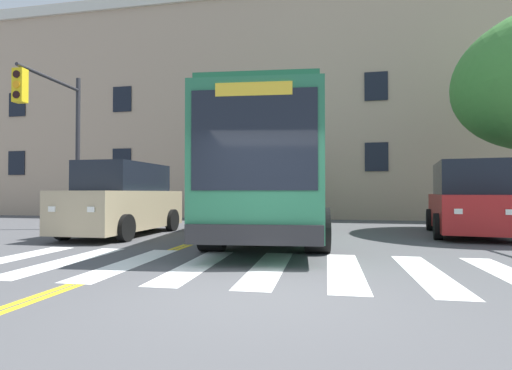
{
  "coord_description": "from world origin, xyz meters",
  "views": [
    {
      "loc": [
        1.03,
        -5.29,
        1.36
      ],
      "look_at": [
        -1.29,
        6.03,
        1.57
      ],
      "focal_mm": 28.0,
      "sensor_mm": 36.0,
      "label": 1
    }
  ],
  "objects": [
    {
      "name": "lane_line_yellow_outer",
      "position": [
        -2.68,
        15.8,
        0.0
      ],
      "size": [
        0.12,
        36.0,
        0.01
      ],
      "primitive_type": "cube",
      "color": "gold",
      "rests_on": "ground"
    },
    {
      "name": "lane_line_yellow_inner",
      "position": [
        -2.84,
        15.8,
        0.0
      ],
      "size": [
        0.12,
        36.0,
        0.01
      ],
      "primitive_type": "cube",
      "color": "gold",
      "rests_on": "ground"
    },
    {
      "name": "car_red_far_lane",
      "position": [
        5.05,
        8.3,
        1.09
      ],
      "size": [
        2.71,
        4.95,
        2.31
      ],
      "color": "#AD1E1E",
      "rests_on": "ground"
    },
    {
      "name": "traffic_light_far_corner",
      "position": [
        -8.24,
        6.45,
        3.71
      ],
      "size": [
        0.43,
        3.17,
        5.56
      ],
      "color": "#28282D",
      "rests_on": "ground"
    },
    {
      "name": "car_black_behind_bus",
      "position": [
        -0.16,
        17.82,
        0.82
      ],
      "size": [
        2.57,
        4.99,
        1.82
      ],
      "color": "black",
      "rests_on": "ground"
    },
    {
      "name": "building_facade",
      "position": [
        -3.89,
        17.92,
        6.17
      ],
      "size": [
        33.94,
        6.3,
        12.33
      ],
      "color": "tan",
      "rests_on": "ground"
    },
    {
      "name": "crosswalk",
      "position": [
        0.48,
        1.8,
        0.0
      ],
      "size": [
        12.71,
        3.82,
        0.01
      ],
      "color": "white",
      "rests_on": "ground"
    },
    {
      "name": "ground_plane",
      "position": [
        0.0,
        0.0,
        0.0
      ],
      "size": [
        120.0,
        120.0,
        0.0
      ],
      "primitive_type": "plane",
      "color": "#4C4C4F"
    },
    {
      "name": "city_bus",
      "position": [
        -0.92,
        7.01,
        1.96
      ],
      "size": [
        3.56,
        11.2,
        3.59
      ],
      "color": "#28704C",
      "rests_on": "ground"
    },
    {
      "name": "car_tan_near_lane",
      "position": [
        -5.63,
        6.29,
        1.08
      ],
      "size": [
        2.17,
        5.06,
        2.28
      ],
      "color": "tan",
      "rests_on": "ground"
    }
  ]
}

